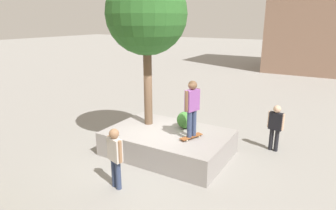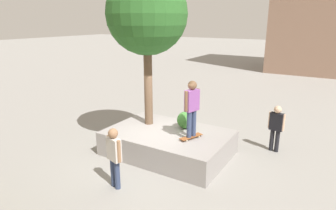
{
  "view_description": "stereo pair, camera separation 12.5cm",
  "coord_description": "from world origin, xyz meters",
  "px_view_note": "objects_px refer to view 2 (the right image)",
  "views": [
    {
      "loc": [
        -4.74,
        7.38,
        4.27
      ],
      "look_at": [
        -0.27,
        -0.23,
        1.68
      ],
      "focal_mm": 31.13,
      "sensor_mm": 36.0,
      "label": 1
    },
    {
      "loc": [
        -4.85,
        7.31,
        4.27
      ],
      "look_at": [
        -0.27,
        -0.23,
        1.68
      ],
      "focal_mm": 31.13,
      "sensor_mm": 36.0,
      "label": 2
    }
  ],
  "objects_px": {
    "planter_ledge": "(168,143)",
    "passerby_with_bag": "(114,154)",
    "plaza_tree": "(147,15)",
    "skateboard": "(191,137)",
    "skateboarder": "(192,105)",
    "pedestrian_crossing": "(276,125)"
  },
  "relations": [
    {
      "from": "plaza_tree",
      "to": "pedestrian_crossing",
      "type": "bearing_deg",
      "value": -156.45
    },
    {
      "from": "planter_ledge",
      "to": "skateboarder",
      "type": "xyz_separation_m",
      "value": [
        -0.9,
        0.12,
        1.46
      ]
    },
    {
      "from": "planter_ledge",
      "to": "passerby_with_bag",
      "type": "distance_m",
      "value": 2.51
    },
    {
      "from": "skateboard",
      "to": "skateboarder",
      "type": "height_order",
      "value": "skateboarder"
    },
    {
      "from": "passerby_with_bag",
      "to": "pedestrian_crossing",
      "type": "xyz_separation_m",
      "value": [
        -3.09,
        -4.47,
        -0.04
      ]
    },
    {
      "from": "skateboarder",
      "to": "passerby_with_bag",
      "type": "bearing_deg",
      "value": 65.86
    },
    {
      "from": "skateboard",
      "to": "passerby_with_bag",
      "type": "distance_m",
      "value": 2.54
    },
    {
      "from": "skateboard",
      "to": "passerby_with_bag",
      "type": "relative_size",
      "value": 0.5
    },
    {
      "from": "plaza_tree",
      "to": "passerby_with_bag",
      "type": "distance_m",
      "value": 4.5
    },
    {
      "from": "planter_ledge",
      "to": "pedestrian_crossing",
      "type": "xyz_separation_m",
      "value": [
        -2.95,
        -2.02,
        0.53
      ]
    },
    {
      "from": "skateboard",
      "to": "skateboarder",
      "type": "relative_size",
      "value": 0.48
    },
    {
      "from": "skateboard",
      "to": "passerby_with_bag",
      "type": "xyz_separation_m",
      "value": [
        1.04,
        2.32,
        0.12
      ]
    },
    {
      "from": "planter_ledge",
      "to": "plaza_tree",
      "type": "bearing_deg",
      "value": -17.98
    },
    {
      "from": "pedestrian_crossing",
      "to": "skateboarder",
      "type": "bearing_deg",
      "value": 46.38
    },
    {
      "from": "plaza_tree",
      "to": "skateboard",
      "type": "height_order",
      "value": "plaza_tree"
    },
    {
      "from": "passerby_with_bag",
      "to": "planter_ledge",
      "type": "bearing_deg",
      "value": -93.2
    },
    {
      "from": "plaza_tree",
      "to": "skateboarder",
      "type": "distance_m",
      "value": 3.21
    },
    {
      "from": "planter_ledge",
      "to": "skateboard",
      "type": "bearing_deg",
      "value": 172.18
    },
    {
      "from": "skateboarder",
      "to": "passerby_with_bag",
      "type": "distance_m",
      "value": 2.69
    },
    {
      "from": "skateboarder",
      "to": "pedestrian_crossing",
      "type": "xyz_separation_m",
      "value": [
        -2.05,
        -2.15,
        -0.93
      ]
    },
    {
      "from": "skateboard",
      "to": "pedestrian_crossing",
      "type": "height_order",
      "value": "pedestrian_crossing"
    },
    {
      "from": "passerby_with_bag",
      "to": "pedestrian_crossing",
      "type": "distance_m",
      "value": 5.43
    }
  ]
}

